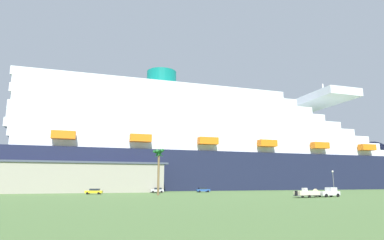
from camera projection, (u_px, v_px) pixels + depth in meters
ground_plane at (210, 191)px, 115.76m from camera, size 600.00×600.00×0.00m
cruise_ship at (216, 151)px, 147.08m from camera, size 235.43×55.79×64.99m
terminal_building at (56, 177)px, 104.94m from camera, size 74.08×25.79×9.95m
pickup_truck at (329, 192)px, 73.87m from camera, size 5.90×3.19×2.20m
small_boat_on_trailer at (309, 193)px, 71.31m from camera, size 8.03×3.41×2.15m
palm_tree at (159, 158)px, 85.16m from camera, size 3.33×3.41×12.43m
street_lamp at (333, 178)px, 97.90m from camera, size 0.56×0.56×6.93m
parked_car_blue_suv at (203, 190)px, 106.15m from camera, size 4.62×2.31×1.58m
parked_car_yellow_taxi at (94, 191)px, 89.65m from camera, size 4.99×2.67×1.58m
parked_car_silver_sedan at (157, 190)px, 102.80m from camera, size 4.32×2.27×1.58m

